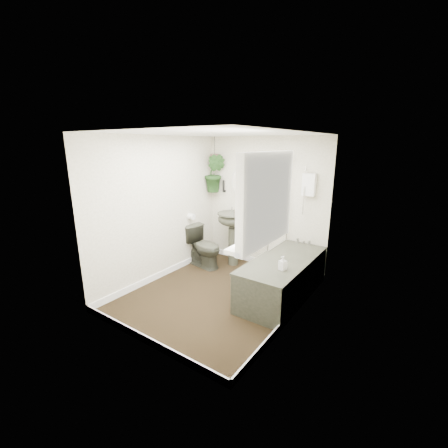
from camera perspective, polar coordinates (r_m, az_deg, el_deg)
The scene contains 22 objects.
floor at distance 4.59m, azimuth -1.10°, elevation -13.29°, with size 2.30×2.80×0.02m, color black.
ceiling at distance 4.05m, azimuth -1.27°, elevation 17.03°, with size 2.30×2.80×0.02m, color white.
wall_back at distance 5.35m, azimuth 7.73°, elevation 3.91°, with size 2.30×0.02×2.30m, color silver.
wall_front at distance 3.18m, azimuth -16.26°, elevation -4.23°, with size 2.30×0.02×2.30m, color silver.
wall_left at distance 4.92m, azimuth -12.20°, elevation 2.74°, with size 0.02×2.80×2.30m, color silver.
wall_right at distance 3.64m, azimuth 13.82°, elevation -1.67°, with size 0.02×2.80×2.30m, color silver.
skirting at distance 4.56m, azimuth -1.10°, elevation -12.63°, with size 2.30×2.80×0.10m, color white.
bathtub at distance 4.50m, azimuth 11.15°, elevation -9.96°, with size 0.72×1.72×0.58m, color #34352A, non-canonical shape.
bath_screen at distance 4.75m, azimuth 10.51°, elevation 4.00°, with size 0.04×0.72×1.40m, color silver, non-canonical shape.
shower_box at distance 4.91m, azimuth 15.90°, elevation 7.23°, with size 0.20×0.10×0.35m, color white.
oval_mirror at distance 5.47m, azimuth 3.44°, elevation 7.98°, with size 0.46×0.03×0.62m, color beige.
wall_sconce at distance 5.70m, azimuth -0.09°, elevation 7.27°, with size 0.04×0.04×0.22m, color black.
toilet_roll_holder at distance 5.43m, azimuth -6.25°, elevation 1.42°, with size 0.11×0.11×0.11m, color white.
window_recess at distance 2.92m, azimuth 8.12°, elevation 4.68°, with size 0.08×1.00×0.90m, color white.
window_sill at distance 3.05m, azimuth 6.66°, elevation -2.95°, with size 0.18×1.00×0.04m, color white.
window_blinds at distance 2.94m, azimuth 7.34°, elevation 4.78°, with size 0.01×0.86×0.76m, color white.
toilet at distance 5.45m, azimuth -3.87°, elevation -4.27°, with size 0.42×0.73×0.74m, color #34352A.
pedestal_sink at distance 5.47m, azimuth 1.80°, elevation -2.83°, with size 0.58×0.49×0.99m, color #34352A, non-canonical shape.
sill_plant at distance 3.27m, azimuth 9.16°, elevation 0.90°, with size 0.23×0.20×0.26m, color black.
hanging_plant at distance 5.65m, azimuth -1.75°, elevation 9.62°, with size 0.39×0.31×0.71m, color black.
soap_bottle at distance 3.99m, azimuth 11.14°, elevation -7.30°, with size 0.08×0.09×0.19m, color #2B2323.
hanging_pot at distance 5.63m, azimuth -1.78°, elevation 12.59°, with size 0.16×0.16×0.12m, color brown.
Camera 1 is at (2.37, -3.27, 2.17)m, focal length 24.00 mm.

